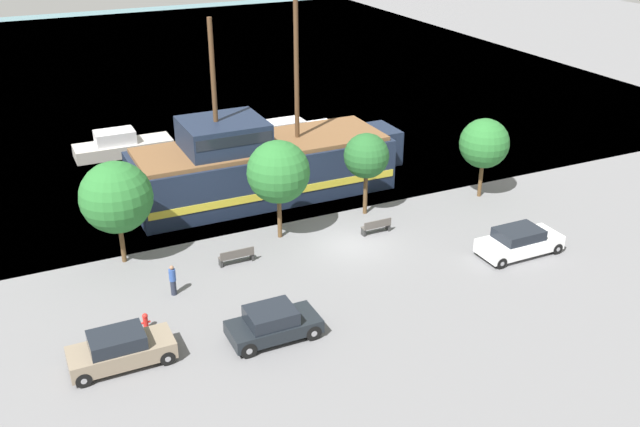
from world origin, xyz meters
TOP-DOWN VIEW (x-y plane):
  - ground_plane at (0.00, 0.00)m, footprint 160.00×160.00m
  - water_surface at (0.00, 44.00)m, footprint 80.00×80.00m
  - pirate_ship at (-1.91, 8.39)m, footprint 17.15×5.40m
  - moored_boat_dockside at (-8.37, 19.52)m, footprint 6.83×2.26m
  - moored_boat_outer at (3.80, 17.27)m, footprint 7.00×2.28m
  - parked_car_curb_front at (7.47, -4.68)m, footprint 4.50×1.94m
  - parked_car_curb_mid at (-7.02, -6.24)m, footprint 3.92×1.94m
  - parked_car_curb_rear at (-13.28, -5.34)m, footprint 4.18×1.81m
  - fire_hydrant at (-11.82, -3.19)m, footprint 0.42×0.25m
  - bench_promenade_east at (1.91, 0.62)m, footprint 1.69×0.45m
  - bench_promenade_west at (-6.27, 0.65)m, footprint 1.81×0.45m
  - pedestrian_walking_near at (-9.97, -0.92)m, footprint 0.32×0.32m
  - tree_row_east at (-11.45, 3.38)m, footprint 3.64×3.64m
  - tree_row_mideast at (-3.11, 2.53)m, footprint 3.39×3.39m
  - tree_row_midwest at (2.61, 3.24)m, footprint 2.61×2.61m
  - tree_row_west at (10.27, 2.43)m, footprint 3.02×3.02m

SIDE VIEW (x-z plane):
  - ground_plane at x=0.00m, z-range 0.00..0.00m
  - water_surface at x=0.00m, z-range 0.00..0.00m
  - fire_hydrant at x=-11.82m, z-range 0.03..0.79m
  - bench_promenade_east at x=1.91m, z-range 0.01..0.86m
  - bench_promenade_west at x=-6.27m, z-range 0.02..0.87m
  - moored_boat_outer at x=3.80m, z-range -0.19..1.38m
  - moored_boat_dockside at x=-8.37m, z-range -0.23..1.57m
  - parked_car_curb_mid at x=-7.02m, z-range -0.01..1.46m
  - parked_car_curb_front at x=7.47m, z-range -0.01..1.46m
  - parked_car_curb_rear at x=-13.28m, z-range -0.02..1.50m
  - pedestrian_walking_near at x=-9.97m, z-range 0.00..1.56m
  - pirate_ship at x=-1.91m, z-range -4.22..8.22m
  - tree_row_west at x=10.27m, z-range 0.97..5.94m
  - tree_row_midwest at x=2.61m, z-range 1.13..6.05m
  - tree_row_east at x=-11.45m, z-range 0.90..6.34m
  - tree_row_mideast at x=-3.11m, z-range 1.07..6.63m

